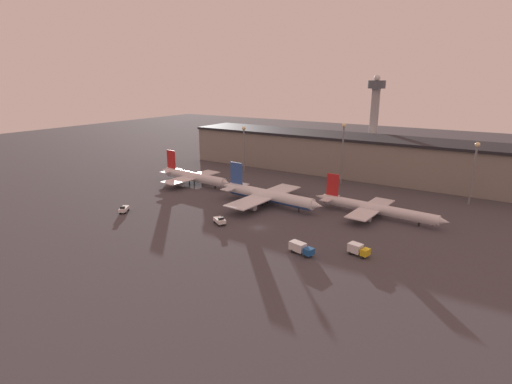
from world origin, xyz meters
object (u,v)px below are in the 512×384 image
at_px(airplane_0, 194,177).
at_px(service_vehicle_2, 124,209).
at_px(airplane_2, 375,208).
at_px(airplane_1, 268,196).
at_px(service_vehicle_0, 301,248).
at_px(control_tower, 374,114).
at_px(service_vehicle_1, 358,249).
at_px(service_vehicle_3, 220,221).

xyz_separation_m(airplane_0, service_vehicle_2, (5.23, -42.49, -2.14)).
height_order(airplane_0, airplane_2, airplane_0).
bearing_deg(airplane_1, service_vehicle_0, -42.76).
bearing_deg(service_vehicle_0, control_tower, 112.32).
xyz_separation_m(airplane_0, service_vehicle_1, (85.68, -32.53, -1.61)).
distance_m(service_vehicle_0, service_vehicle_3, 32.50).
xyz_separation_m(airplane_2, service_vehicle_3, (-39.61, -34.14, -1.65)).
bearing_deg(service_vehicle_2, airplane_1, 99.64).
xyz_separation_m(airplane_1, service_vehicle_0, (29.42, -31.73, -1.91)).
xyz_separation_m(airplane_0, service_vehicle_0, (72.55, -39.93, -1.62)).
xyz_separation_m(airplane_0, control_tower, (52.79, 83.68, 23.71)).
relative_size(service_vehicle_0, control_tower, 0.16).
relative_size(service_vehicle_2, control_tower, 0.12).
relative_size(airplane_0, service_vehicle_3, 7.70).
distance_m(service_vehicle_1, control_tower, 123.40).
distance_m(airplane_0, service_vehicle_2, 42.86).
bearing_deg(airplane_2, service_vehicle_0, -96.42).
relative_size(airplane_1, control_tower, 0.96).
xyz_separation_m(service_vehicle_0, service_vehicle_3, (-31.91, 6.13, -0.44)).
bearing_deg(airplane_1, airplane_0, 173.64).
height_order(airplane_1, service_vehicle_0, airplane_1).
xyz_separation_m(airplane_1, control_tower, (9.66, 91.88, 23.42)).
distance_m(service_vehicle_0, service_vehicle_2, 67.37).
height_order(service_vehicle_0, control_tower, control_tower).
bearing_deg(airplane_1, service_vehicle_1, -25.36).
height_order(service_vehicle_3, control_tower, control_tower).
distance_m(service_vehicle_3, control_tower, 120.88).
xyz_separation_m(airplane_2, service_vehicle_2, (-75.02, -42.83, -1.72)).
bearing_deg(control_tower, service_vehicle_1, -74.20).
bearing_deg(airplane_0, airplane_2, 4.65).
bearing_deg(airplane_2, control_tower, 112.64).
relative_size(airplane_0, airplane_1, 0.94).
height_order(airplane_1, service_vehicle_3, airplane_1).
xyz_separation_m(service_vehicle_0, service_vehicle_2, (-67.31, -2.56, -0.52)).
relative_size(airplane_1, airplane_2, 0.97).
bearing_deg(service_vehicle_2, control_tower, 126.85).
relative_size(service_vehicle_1, control_tower, 0.13).
bearing_deg(service_vehicle_1, control_tower, 118.91).
xyz_separation_m(service_vehicle_0, service_vehicle_1, (13.13, 7.40, 0.01)).
height_order(airplane_0, service_vehicle_3, airplane_0).
bearing_deg(airplane_2, service_vehicle_2, -145.87).
height_order(airplane_0, service_vehicle_2, airplane_0).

